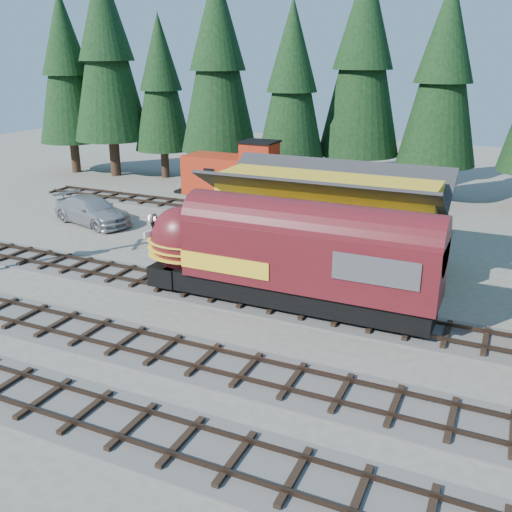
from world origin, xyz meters
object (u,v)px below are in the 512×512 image
at_px(pickup_truck_a, 204,234).
at_px(pickup_truck_b, 92,211).
at_px(locomotive, 278,259).
at_px(caboose, 248,181).
at_px(depot, 325,211).

xyz_separation_m(pickup_truck_a, pickup_truck_b, (-9.47, 1.12, 0.13)).
distance_m(locomotive, caboose, 16.19).
height_order(locomotive, caboose, caboose).
distance_m(locomotive, pickup_truck_a, 9.68).
bearing_deg(pickup_truck_a, depot, -79.61).
bearing_deg(depot, pickup_truck_a, -177.24).
xyz_separation_m(depot, pickup_truck_b, (-16.87, 0.77, -2.04)).
bearing_deg(depot, locomotive, -90.73).
bearing_deg(locomotive, caboose, 120.12).
bearing_deg(pickup_truck_b, pickup_truck_a, -82.40).
bearing_deg(pickup_truck_b, depot, -78.22).
relative_size(locomotive, pickup_truck_a, 2.49).
bearing_deg(caboose, locomotive, -59.88).
distance_m(caboose, pickup_truck_b, 11.08).
height_order(locomotive, pickup_truck_a, locomotive).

